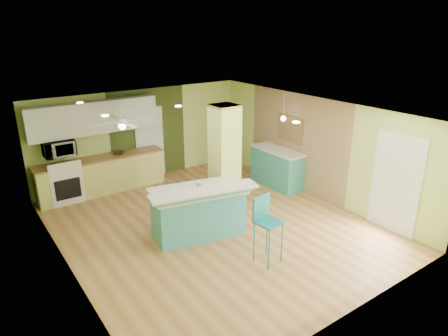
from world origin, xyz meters
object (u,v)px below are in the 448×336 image
(fruit_bowl, at_px, (119,153))
(bar_stool, at_px, (265,219))
(peninsula, at_px, (198,211))
(side_counter, at_px, (277,167))
(canister, at_px, (199,186))

(fruit_bowl, bearing_deg, bar_stool, -80.38)
(peninsula, relative_size, fruit_bowl, 7.66)
(bar_stool, distance_m, side_counter, 3.74)
(side_counter, height_order, fruit_bowl, fruit_bowl)
(canister, bearing_deg, peninsula, -174.56)
(canister, bearing_deg, fruit_bowl, 96.73)
(peninsula, relative_size, side_counter, 1.40)
(peninsula, bearing_deg, fruit_bowl, 107.89)
(side_counter, xyz_separation_m, fruit_bowl, (-3.50, 2.26, 0.47))
(peninsula, xyz_separation_m, canister, (0.03, 0.00, 0.55))
(fruit_bowl, bearing_deg, peninsula, -83.85)
(side_counter, bearing_deg, canister, -161.44)
(bar_stool, bearing_deg, fruit_bowl, 92.09)
(bar_stool, relative_size, canister, 7.23)
(bar_stool, distance_m, canister, 1.62)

